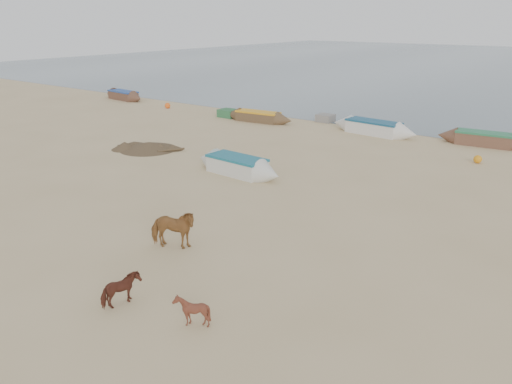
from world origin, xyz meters
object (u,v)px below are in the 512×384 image
calf_front (192,311)px  cow_adult (173,229)px  near_canoe (237,165)px  calf_right (122,291)px

calf_front → cow_adult: bearing=-116.7°
cow_adult → near_canoe: bearing=-2.5°
cow_adult → calf_right: 3.72m
calf_front → near_canoe: bearing=-134.3°
cow_adult → calf_front: bearing=-155.5°
calf_right → near_canoe: calf_right is taller
calf_right → cow_adult: bearing=11.1°
calf_front → calf_right: 2.21m
calf_right → near_canoe: (-5.14, 11.39, -0.02)m
calf_front → near_canoe: (-7.30, 10.92, 0.02)m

